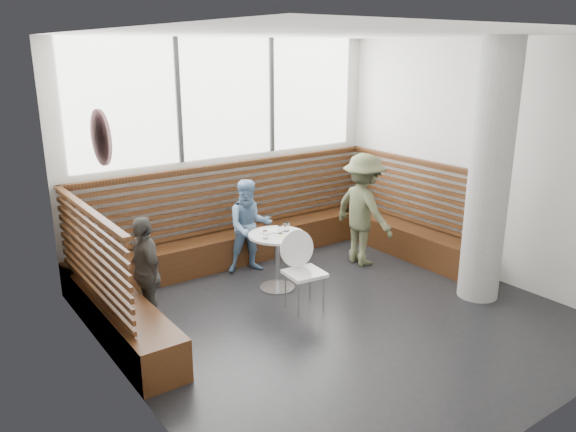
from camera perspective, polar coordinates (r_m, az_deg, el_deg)
room at (r=6.24m, az=5.34°, el=3.15°), size 5.00×5.00×3.20m
booth at (r=7.95m, az=-3.25°, el=-2.79°), size 5.00×2.50×1.44m
concrete_column at (r=7.21m, az=19.80°, el=4.06°), size 0.50×0.50×3.20m
wall_art at (r=5.25m, az=-18.48°, el=7.57°), size 0.03×0.50×0.50m
cafe_table at (r=7.29m, az=-1.12°, el=-3.45°), size 0.74×0.74×0.76m
cafe_chair at (r=6.77m, az=1.33°, el=-4.93°), size 0.46×0.45×0.95m
adult_man at (r=8.16m, az=7.67°, el=0.63°), size 0.62×1.06×1.64m
child_back at (r=7.86m, az=-3.93°, el=-1.04°), size 0.78×0.69×1.33m
child_left at (r=6.50m, az=-14.28°, el=-5.57°), size 0.35×0.77×1.30m
plate_near at (r=7.29m, az=-2.24°, el=-1.62°), size 0.18×0.18×0.01m
plate_far at (r=7.33m, az=-1.26°, el=-1.49°), size 0.20×0.20×0.01m
glass_left at (r=7.04m, az=-2.34°, el=-1.91°), size 0.06×0.06×0.10m
glass_mid at (r=7.22m, az=-0.82°, el=-1.40°), size 0.07×0.07×0.10m
glass_right at (r=7.32m, az=-0.16°, el=-1.08°), size 0.08×0.08×0.12m
menu_card at (r=7.12m, az=-0.20°, el=-2.10°), size 0.22×0.16×0.00m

